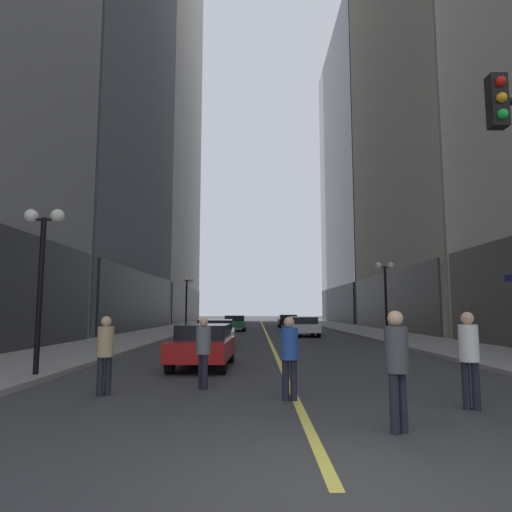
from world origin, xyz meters
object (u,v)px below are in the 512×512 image
(car_green, at_px, (235,322))
(pedestrian_in_grey_suit, at_px, (203,347))
(pedestrian_in_white_shirt, at_px, (469,352))
(car_black, at_px, (288,321))
(car_red, at_px, (203,344))
(pedestrian_in_tan_trench, at_px, (105,349))
(fire_hydrant_right, at_px, (465,348))
(pedestrian_with_orange_bag, at_px, (397,361))
(street_lamp_left_far, at_px, (186,292))
(car_white, at_px, (303,326))
(car_silver, at_px, (215,333))
(street_lamp_left_near, at_px, (42,253))
(street_lamp_right_mid, at_px, (385,283))
(pedestrian_in_blue_hoodie, at_px, (289,352))

(car_green, distance_m, pedestrian_in_grey_suit, 29.14)
(pedestrian_in_white_shirt, bearing_deg, car_black, 90.94)
(car_red, relative_size, car_green, 0.94)
(pedestrian_in_tan_trench, bearing_deg, fire_hydrant_right, 33.72)
(pedestrian_in_white_shirt, height_order, pedestrian_in_tan_trench, pedestrian_in_white_shirt)
(car_black, distance_m, pedestrian_in_tan_trench, 37.53)
(car_green, height_order, pedestrian_in_white_shirt, pedestrian_in_white_shirt)
(car_red, height_order, pedestrian_in_white_shirt, pedestrian_in_white_shirt)
(pedestrian_with_orange_bag, bearing_deg, street_lamp_left_far, 104.39)
(pedestrian_in_grey_suit, bearing_deg, pedestrian_in_white_shirt, -23.14)
(car_white, distance_m, fire_hydrant_right, 15.13)
(car_silver, distance_m, pedestrian_in_white_shirt, 14.45)
(street_lamp_left_near, bearing_deg, car_silver, 69.32)
(car_red, xyz_separation_m, pedestrian_in_white_shirt, (5.50, -6.05, 0.30))
(pedestrian_in_white_shirt, xyz_separation_m, street_lamp_right_mid, (3.33, 16.90, 2.24))
(pedestrian_in_white_shirt, xyz_separation_m, street_lamp_left_near, (-9.47, 3.44, 2.24))
(car_red, bearing_deg, pedestrian_in_white_shirt, -47.73)
(street_lamp_left_near, bearing_deg, pedestrian_in_tan_trench, -40.50)
(pedestrian_in_white_shirt, height_order, street_lamp_right_mid, street_lamp_right_mid)
(car_white, height_order, car_green, same)
(fire_hydrant_right, bearing_deg, street_lamp_right_mid, 93.46)
(car_silver, xyz_separation_m, pedestrian_with_orange_bag, (3.97, -14.81, 0.31))
(pedestrian_in_grey_suit, relative_size, fire_hydrant_right, 2.00)
(pedestrian_in_blue_hoodie, xyz_separation_m, pedestrian_with_orange_bag, (1.41, -2.38, 0.08))
(car_red, bearing_deg, pedestrian_in_tan_trench, -108.21)
(car_white, relative_size, pedestrian_in_blue_hoodie, 2.67)
(car_white, bearing_deg, car_red, -105.97)
(pedestrian_in_white_shirt, distance_m, street_lamp_left_near, 10.32)
(street_lamp_left_far, xyz_separation_m, fire_hydrant_right, (13.30, -19.72, -2.86))
(pedestrian_in_blue_hoodie, height_order, street_lamp_left_far, street_lamp_left_far)
(pedestrian_in_grey_suit, bearing_deg, street_lamp_left_far, 99.55)
(pedestrian_in_blue_hoodie, distance_m, pedestrian_in_white_shirt, 3.30)
(pedestrian_in_blue_hoodie, height_order, street_lamp_left_near, street_lamp_left_near)
(pedestrian_in_white_shirt, bearing_deg, pedestrian_with_orange_bag, -138.90)
(car_black, bearing_deg, pedestrian_in_blue_hoodie, -93.92)
(car_red, distance_m, car_white, 17.71)
(car_white, height_order, pedestrian_with_orange_bag, pedestrian_with_orange_bag)
(car_red, xyz_separation_m, pedestrian_with_orange_bag, (3.71, -7.61, 0.32))
(pedestrian_with_orange_bag, bearing_deg, car_black, 88.33)
(pedestrian_with_orange_bag, bearing_deg, pedestrian_in_tan_trench, 150.85)
(car_green, bearing_deg, car_black, 54.37)
(car_red, relative_size, car_silver, 0.88)
(street_lamp_right_mid, bearing_deg, pedestrian_in_tan_trench, -123.74)
(car_silver, relative_size, car_white, 1.06)
(car_black, xyz_separation_m, street_lamp_right_mid, (3.96, -21.45, 2.54))
(car_black, xyz_separation_m, pedestrian_in_grey_suit, (-4.44, -36.18, 0.21))
(street_lamp_left_near, bearing_deg, car_black, 75.79)
(car_black, height_order, pedestrian_in_tan_trench, pedestrian_in_tan_trench)
(car_white, relative_size, car_green, 1.01)
(pedestrian_in_blue_hoodie, relative_size, fire_hydrant_right, 2.04)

